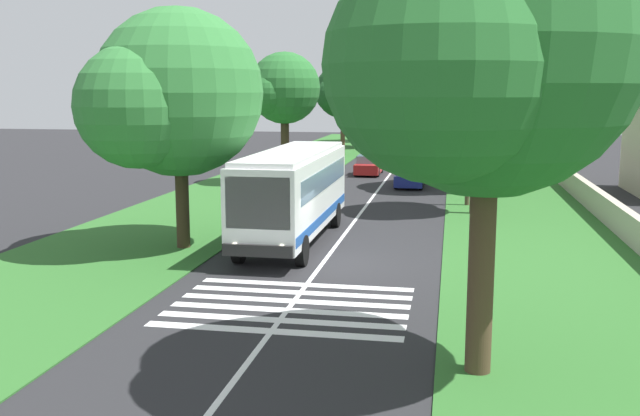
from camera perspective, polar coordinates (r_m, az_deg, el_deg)
ground at (r=25.50m, az=0.17°, el=-4.49°), size 160.00×160.00×0.00m
grass_verge_left at (r=41.78m, az=-7.25°, el=0.91°), size 120.00×8.00×0.04m
grass_verge_right at (r=40.00m, az=15.75°, el=0.26°), size 120.00×8.00×0.04m
centre_line at (r=40.07m, az=4.00°, el=0.58°), size 110.00×0.16×0.01m
coach_bus at (r=28.86m, az=-2.09°, el=1.47°), size 11.16×2.62×3.73m
zebra_crossing at (r=20.72m, az=-2.35°, el=-7.78°), size 4.95×6.80×0.01m
trailing_car_0 at (r=46.15m, az=7.19°, el=2.52°), size 4.30×1.78×1.43m
trailing_car_1 at (r=52.53m, az=3.93°, el=3.40°), size 4.30×1.78×1.43m
trailing_car_2 at (r=58.78m, az=8.16°, el=3.96°), size 4.30×1.78×1.43m
trailing_car_3 at (r=66.23m, az=8.03°, el=4.56°), size 4.30×1.78×1.43m
roadside_tree_left_0 at (r=67.36m, az=1.76°, el=9.21°), size 6.06×5.13×8.59m
roadside_tree_left_1 at (r=47.08m, az=-2.90°, el=9.36°), size 5.48×4.64×8.54m
roadside_tree_left_2 at (r=76.32m, az=3.16°, el=8.91°), size 7.13×5.94×8.61m
roadside_tree_left_3 at (r=85.98m, az=4.06°, el=9.06°), size 6.43×5.60×8.57m
roadside_tree_left_4 at (r=28.00m, az=-11.55°, el=8.60°), size 7.99×6.43×9.19m
roadside_tree_right_0 at (r=36.15m, az=12.29°, el=10.22°), size 6.03×4.91×9.36m
roadside_tree_right_1 at (r=86.73m, az=11.87°, el=10.01°), size 6.61×5.50×10.25m
roadside_tree_right_2 at (r=75.74m, az=10.96°, el=9.99°), size 6.97×5.73×10.17m
roadside_tree_right_3 at (r=15.18m, az=12.57°, el=11.97°), size 7.59×6.32×10.16m
roadside_tree_right_4 at (r=45.49m, az=12.76°, el=9.68°), size 8.30×6.73×10.07m
utility_pole at (r=38.67m, az=11.83°, el=6.14°), size 0.24×1.40×7.76m
roadside_wall at (r=45.27m, az=19.51°, el=1.91°), size 70.00×0.40×1.23m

